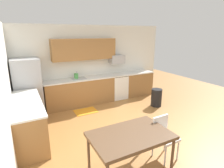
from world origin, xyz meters
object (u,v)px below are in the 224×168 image
Objects in this scene: chair_near_table at (164,134)px; kettle at (76,76)px; microwave at (117,59)px; refrigerator at (28,88)px; trash_bin at (156,98)px; oven_range at (118,86)px; dining_table at (130,137)px.

chair_near_table is 3.60m from kettle.
kettle is (-1.59, -0.05, -0.47)m from microwave.
refrigerator is 2.04× the size of chair_near_table.
trash_bin is (0.77, -1.43, -1.19)m from microwave.
microwave reaches higher than trash_bin.
refrigerator reaches higher than microwave.
kettle is (-1.59, 0.05, 0.56)m from oven_range.
microwave reaches higher than chair_near_table.
refrigerator is at bearing -178.53° from oven_range.
refrigerator is at bearing 123.32° from chair_near_table.
oven_range is 1.07× the size of chair_near_table.
oven_range is 3.88m from dining_table.
refrigerator is 3.18m from microwave.
refrigerator is at bearing -175.11° from kettle.
chair_near_table reaches higher than trash_bin.
kettle is at bearing 4.89° from refrigerator.
refrigerator is 4.04m from chair_near_table.
refrigerator is 2.89× the size of trash_bin.
kettle is at bearing 101.20° from chair_near_table.
oven_range is 3.56m from chair_near_table.
microwave is 0.90× the size of trash_bin.
microwave is at bearing 3.31° from refrigerator.
trash_bin is at bearing 51.65° from chair_near_table.
oven_range is at bearing -1.80° from kettle.
chair_near_table is at bearing -56.68° from refrigerator.
kettle reaches higher than dining_table.
microwave is 0.64× the size of chair_near_table.
microwave is 0.39× the size of dining_table.
refrigerator is 1.90× the size of oven_range.
refrigerator is at bearing -176.69° from microwave.
oven_range is 1.69m from kettle.
kettle is (-0.69, 3.49, 0.52)m from chair_near_table.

